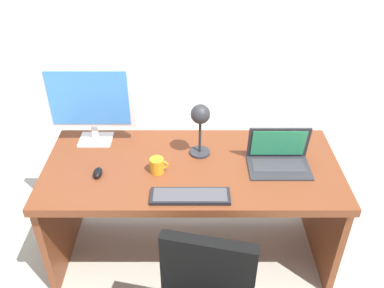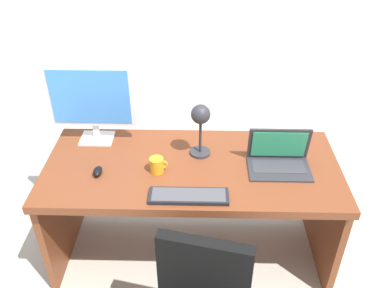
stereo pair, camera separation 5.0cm
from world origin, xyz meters
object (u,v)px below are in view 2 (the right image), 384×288
object	(u,v)px
desk	(192,185)
keyboard	(189,196)
laptop	(279,155)
coffee_mug	(157,165)
monitor	(91,98)
desk_lamp	(201,120)
mouse	(98,171)

from	to	relation	value
desk	keyboard	world-z (taller)	keyboard
laptop	coffee_mug	bearing A→B (deg)	-173.03
monitor	keyboard	distance (m)	0.84
desk_lamp	monitor	bearing A→B (deg)	166.08
keyboard	coffee_mug	world-z (taller)	coffee_mug
mouse	desk_lamp	xyz separation A→B (m)	(0.56, 0.19, 0.22)
laptop	desk_lamp	distance (m)	0.48
desk_lamp	coffee_mug	distance (m)	0.35
keyboard	laptop	bearing A→B (deg)	30.77
monitor	mouse	world-z (taller)	monitor
desk	monitor	distance (m)	0.79
desk	keyboard	distance (m)	0.37
monitor	coffee_mug	size ratio (longest dim) A/B	5.01
coffee_mug	monitor	bearing A→B (deg)	142.37
laptop	coffee_mug	world-z (taller)	laptop
monitor	keyboard	xyz separation A→B (m)	(0.59, -0.53, -0.28)
laptop	desk	bearing A→B (deg)	177.60
desk	desk_lamp	size ratio (longest dim) A/B	4.94
coffee_mug	laptop	bearing A→B (deg)	6.97
monitor	desk_lamp	world-z (taller)	monitor
laptop	desk_lamp	xyz separation A→B (m)	(-0.44, 0.07, 0.18)
keyboard	desk_lamp	world-z (taller)	desk_lamp
keyboard	coffee_mug	xyz separation A→B (m)	(-0.18, 0.21, 0.03)
monitor	desk_lamp	distance (m)	0.66
desk	laptop	distance (m)	0.55
monitor	desk_lamp	xyz separation A→B (m)	(0.64, -0.16, -0.04)
desk	coffee_mug	distance (m)	0.32
desk_lamp	keyboard	bearing A→B (deg)	-98.60
monitor	coffee_mug	world-z (taller)	monitor
mouse	desk_lamp	bearing A→B (deg)	18.24
keyboard	mouse	xyz separation A→B (m)	(-0.51, 0.18, 0.01)
desk_lamp	coffee_mug	xyz separation A→B (m)	(-0.24, -0.15, -0.20)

